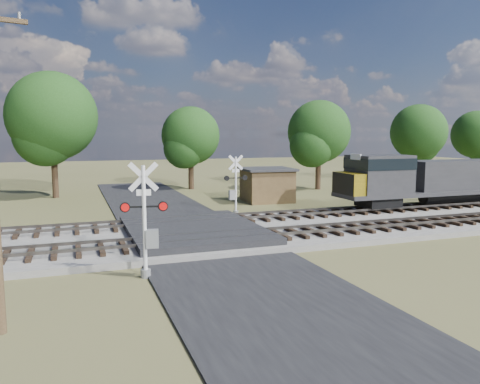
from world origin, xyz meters
name	(u,v)px	position (x,y,z in m)	size (l,w,h in m)	color
ground	(196,239)	(0.00, 0.00, 0.00)	(160.00, 160.00, 0.00)	#494927
ballast_bed	(351,223)	(10.00, 0.50, 0.15)	(140.00, 10.00, 0.30)	gray
road	(196,238)	(0.00, 0.00, 0.04)	(7.00, 60.00, 0.08)	black
crossing_panel	(194,232)	(0.00, 0.50, 0.32)	(7.00, 9.00, 0.62)	#262628
track_near	(264,235)	(3.12, -2.00, 0.41)	(140.00, 2.60, 0.33)	black
track_far	(233,219)	(3.12, 3.00, 0.41)	(140.00, 2.60, 0.33)	black
crossing_signal_near	(147,230)	(-3.47, -5.95, 1.90)	(1.83, 0.44, 4.56)	silver
crossing_signal_far	(235,190)	(4.45, 6.42, 1.75)	(1.69, 0.37, 4.20)	silver
equipment_shed	(267,184)	(9.24, 11.93, 1.42)	(4.42, 4.42, 2.81)	#4A371F
treeline	(140,126)	(-0.08, 20.03, 6.34)	(81.70, 11.20, 11.02)	black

